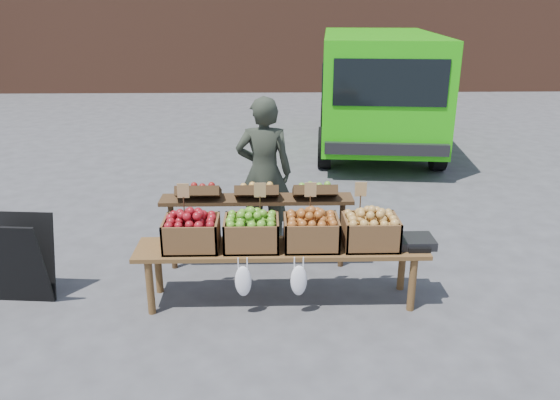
{
  "coord_description": "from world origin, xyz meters",
  "views": [
    {
      "loc": [
        0.63,
        -4.59,
        2.7
      ],
      "look_at": [
        0.76,
        0.52,
        0.85
      ],
      "focal_mm": 35.0,
      "sensor_mm": 36.0,
      "label": 1
    }
  ],
  "objects_px": {
    "delivery_van": "(376,92)",
    "display_bench": "(281,274)",
    "back_table": "(257,222)",
    "crate_green_apples": "(370,232)",
    "chalkboard_sign": "(20,260)",
    "crate_golden_apples": "(192,234)",
    "weighing_scale": "(415,241)",
    "crate_red_apples": "(311,232)",
    "crate_russet_pears": "(251,233)",
    "vendor": "(264,173)"
  },
  "relations": [
    {
      "from": "delivery_van",
      "to": "display_bench",
      "type": "distance_m",
      "value": 6.31
    },
    {
      "from": "back_table",
      "to": "crate_green_apples",
      "type": "bearing_deg",
      "value": -34.17
    },
    {
      "from": "chalkboard_sign",
      "to": "crate_golden_apples",
      "type": "xyz_separation_m",
      "value": [
        1.63,
        -0.07,
        0.28
      ]
    },
    {
      "from": "back_table",
      "to": "crate_golden_apples",
      "type": "relative_size",
      "value": 4.2
    },
    {
      "from": "weighing_scale",
      "to": "crate_red_apples",
      "type": "bearing_deg",
      "value": 180.0
    },
    {
      "from": "delivery_van",
      "to": "crate_red_apples",
      "type": "relative_size",
      "value": 9.73
    },
    {
      "from": "crate_golden_apples",
      "to": "crate_green_apples",
      "type": "relative_size",
      "value": 1.0
    },
    {
      "from": "crate_russet_pears",
      "to": "crate_red_apples",
      "type": "xyz_separation_m",
      "value": [
        0.55,
        0.0,
        0.0
      ]
    },
    {
      "from": "chalkboard_sign",
      "to": "display_bench",
      "type": "relative_size",
      "value": 0.32
    },
    {
      "from": "vendor",
      "to": "weighing_scale",
      "type": "bearing_deg",
      "value": 139.02
    },
    {
      "from": "back_table",
      "to": "crate_green_apples",
      "type": "distance_m",
      "value": 1.3
    },
    {
      "from": "back_table",
      "to": "crate_russet_pears",
      "type": "height_order",
      "value": "back_table"
    },
    {
      "from": "weighing_scale",
      "to": "crate_golden_apples",
      "type": "bearing_deg",
      "value": 180.0
    },
    {
      "from": "vendor",
      "to": "back_table",
      "type": "height_order",
      "value": "vendor"
    },
    {
      "from": "delivery_van",
      "to": "crate_green_apples",
      "type": "height_order",
      "value": "delivery_van"
    },
    {
      "from": "back_table",
      "to": "weighing_scale",
      "type": "height_order",
      "value": "back_table"
    },
    {
      "from": "chalkboard_sign",
      "to": "back_table",
      "type": "distance_m",
      "value": 2.32
    },
    {
      "from": "delivery_van",
      "to": "display_bench",
      "type": "relative_size",
      "value": 1.8
    },
    {
      "from": "vendor",
      "to": "crate_golden_apples",
      "type": "height_order",
      "value": "vendor"
    },
    {
      "from": "chalkboard_sign",
      "to": "crate_green_apples",
      "type": "distance_m",
      "value": 3.29
    },
    {
      "from": "chalkboard_sign",
      "to": "delivery_van",
      "type": "bearing_deg",
      "value": 57.83
    },
    {
      "from": "back_table",
      "to": "crate_green_apples",
      "type": "xyz_separation_m",
      "value": [
        1.06,
        -0.72,
        0.19
      ]
    },
    {
      "from": "delivery_van",
      "to": "crate_golden_apples",
      "type": "xyz_separation_m",
      "value": [
        -2.82,
        -5.93,
        -0.38
      ]
    },
    {
      "from": "delivery_van",
      "to": "vendor",
      "type": "distance_m",
      "value": 5.07
    },
    {
      "from": "back_table",
      "to": "vendor",
      "type": "bearing_deg",
      "value": 83.15
    },
    {
      "from": "chalkboard_sign",
      "to": "crate_green_apples",
      "type": "xyz_separation_m",
      "value": [
        3.28,
        -0.07,
        0.28
      ]
    },
    {
      "from": "delivery_van",
      "to": "weighing_scale",
      "type": "xyz_separation_m",
      "value": [
        -0.75,
        -5.93,
        -0.48
      ]
    },
    {
      "from": "delivery_van",
      "to": "display_bench",
      "type": "xyz_separation_m",
      "value": [
        -2.0,
        -5.93,
        -0.8
      ]
    },
    {
      "from": "display_bench",
      "to": "crate_russet_pears",
      "type": "bearing_deg",
      "value": 180.0
    },
    {
      "from": "chalkboard_sign",
      "to": "weighing_scale",
      "type": "bearing_deg",
      "value": 4.02
    },
    {
      "from": "delivery_van",
      "to": "crate_red_apples",
      "type": "xyz_separation_m",
      "value": [
        -1.72,
        -5.93,
        -0.38
      ]
    },
    {
      "from": "vendor",
      "to": "back_table",
      "type": "xyz_separation_m",
      "value": [
        -0.07,
        -0.62,
        -0.36
      ]
    },
    {
      "from": "display_bench",
      "to": "crate_golden_apples",
      "type": "relative_size",
      "value": 5.4
    },
    {
      "from": "display_bench",
      "to": "crate_green_apples",
      "type": "relative_size",
      "value": 5.4
    },
    {
      "from": "back_table",
      "to": "crate_golden_apples",
      "type": "height_order",
      "value": "back_table"
    },
    {
      "from": "crate_red_apples",
      "to": "crate_golden_apples",
      "type": "bearing_deg",
      "value": 180.0
    },
    {
      "from": "back_table",
      "to": "crate_red_apples",
      "type": "height_order",
      "value": "back_table"
    },
    {
      "from": "vendor",
      "to": "weighing_scale",
      "type": "xyz_separation_m",
      "value": [
        1.41,
        -1.34,
        -0.27
      ]
    },
    {
      "from": "chalkboard_sign",
      "to": "crate_green_apples",
      "type": "relative_size",
      "value": 1.71
    },
    {
      "from": "chalkboard_sign",
      "to": "back_table",
      "type": "relative_size",
      "value": 0.41
    },
    {
      "from": "chalkboard_sign",
      "to": "crate_green_apples",
      "type": "height_order",
      "value": "chalkboard_sign"
    },
    {
      "from": "vendor",
      "to": "chalkboard_sign",
      "type": "bearing_deg",
      "value": 31.55
    },
    {
      "from": "crate_golden_apples",
      "to": "crate_red_apples",
      "type": "relative_size",
      "value": 1.0
    },
    {
      "from": "vendor",
      "to": "crate_golden_apples",
      "type": "relative_size",
      "value": 3.51
    },
    {
      "from": "delivery_van",
      "to": "crate_golden_apples",
      "type": "bearing_deg",
      "value": -109.1
    },
    {
      "from": "display_bench",
      "to": "crate_red_apples",
      "type": "distance_m",
      "value": 0.51
    },
    {
      "from": "back_table",
      "to": "weighing_scale",
      "type": "xyz_separation_m",
      "value": [
        1.49,
        -0.72,
        0.09
      ]
    },
    {
      "from": "back_table",
      "to": "crate_red_apples",
      "type": "distance_m",
      "value": 0.9
    },
    {
      "from": "delivery_van",
      "to": "back_table",
      "type": "height_order",
      "value": "delivery_van"
    },
    {
      "from": "crate_green_apples",
      "to": "weighing_scale",
      "type": "relative_size",
      "value": 1.47
    }
  ]
}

